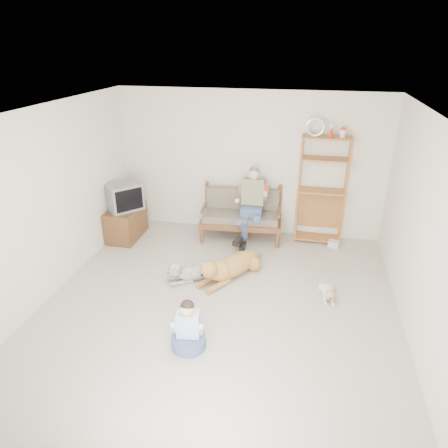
% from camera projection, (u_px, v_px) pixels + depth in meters
% --- Properties ---
extents(floor, '(5.50, 5.50, 0.00)m').
position_uv_depth(floor, '(217.00, 311.00, 5.62)').
color(floor, beige).
rests_on(floor, ground).
extents(ceiling, '(5.50, 5.50, 0.00)m').
position_uv_depth(ceiling, '(215.00, 116.00, 4.48)').
color(ceiling, white).
rests_on(ceiling, ground).
extents(wall_back, '(5.00, 0.00, 5.00)m').
position_uv_depth(wall_back, '(250.00, 164.00, 7.49)').
color(wall_back, beige).
rests_on(wall_back, ground).
extents(wall_front, '(5.00, 0.00, 5.00)m').
position_uv_depth(wall_front, '(121.00, 398.00, 2.61)').
color(wall_front, beige).
rests_on(wall_front, ground).
extents(wall_left, '(0.00, 5.50, 5.50)m').
position_uv_depth(wall_left, '(41.00, 209.00, 5.53)').
color(wall_left, beige).
rests_on(wall_left, ground).
extents(wall_right, '(0.00, 5.50, 5.50)m').
position_uv_depth(wall_right, '(428.00, 244.00, 4.58)').
color(wall_right, beige).
rests_on(wall_right, ground).
extents(loveseat, '(1.55, 0.81, 0.95)m').
position_uv_depth(loveseat, '(242.00, 213.00, 7.55)').
color(loveseat, brown).
rests_on(loveseat, ground).
extents(man, '(0.54, 0.77, 1.24)m').
position_uv_depth(man, '(250.00, 211.00, 7.25)').
color(man, '#485D84').
rests_on(man, loveseat).
extents(etagere, '(0.88, 0.38, 2.29)m').
position_uv_depth(etagere, '(322.00, 190.00, 7.20)').
color(etagere, '#AA6F35').
rests_on(etagere, ground).
extents(book_stack, '(0.22, 0.19, 0.12)m').
position_uv_depth(book_stack, '(334.00, 244.00, 7.34)').
color(book_stack, silver).
rests_on(book_stack, ground).
extents(tv_stand, '(0.50, 0.90, 0.60)m').
position_uv_depth(tv_stand, '(126.00, 222.00, 7.62)').
color(tv_stand, brown).
rests_on(tv_stand, ground).
extents(crt_tv, '(0.76, 0.77, 0.50)m').
position_uv_depth(crt_tv, '(124.00, 196.00, 7.36)').
color(crt_tv, slate).
rests_on(crt_tv, tv_stand).
extents(wall_outlet, '(0.12, 0.02, 0.08)m').
position_uv_depth(wall_outlet, '(188.00, 211.00, 8.16)').
color(wall_outlet, silver).
rests_on(wall_outlet, ground).
extents(golden_retriever, '(0.92, 1.34, 0.46)m').
position_uv_depth(golden_retriever, '(229.00, 267.00, 6.35)').
color(golden_retriever, '#AB7D3B').
rests_on(golden_retriever, ground).
extents(shaggy_dog, '(0.99, 0.71, 0.34)m').
position_uv_depth(shaggy_dog, '(196.00, 272.00, 6.32)').
color(shaggy_dog, white).
rests_on(shaggy_dog, ground).
extents(terrier, '(0.22, 0.60, 0.23)m').
position_uv_depth(terrier, '(328.00, 292.00, 5.87)').
color(terrier, white).
rests_on(terrier, ground).
extents(child, '(0.43, 0.43, 0.68)m').
position_uv_depth(child, '(188.00, 330.00, 4.88)').
color(child, '#485D84').
rests_on(child, ground).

